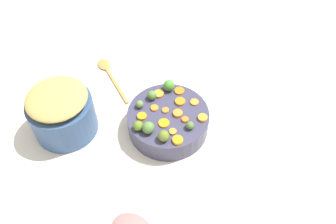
{
  "coord_description": "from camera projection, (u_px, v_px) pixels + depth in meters",
  "views": [
    {
      "loc": [
        -0.01,
        0.74,
        1.03
      ],
      "look_at": [
        0.0,
        -0.01,
        0.11
      ],
      "focal_mm": 35.98,
      "sensor_mm": 36.0,
      "label": 1
    }
  ],
  "objects": [
    {
      "name": "tabletop",
      "position": [
        168.0,
        131.0,
        1.26
      ],
      "size": [
        2.4,
        2.4,
        0.02
      ],
      "primitive_type": "cube",
      "color": "silver",
      "rests_on": "ground"
    },
    {
      "name": "serving_bowl_carrots",
      "position": [
        168.0,
        121.0,
        1.23
      ],
      "size": [
        0.29,
        0.29,
        0.08
      ],
      "primitive_type": "cylinder",
      "color": "#393852",
      "rests_on": "tabletop"
    },
    {
      "name": "metal_pot",
      "position": [
        63.0,
        115.0,
        1.2
      ],
      "size": [
        0.23,
        0.23,
        0.15
      ],
      "primitive_type": "cylinder",
      "color": "#314E7C",
      "rests_on": "tabletop"
    },
    {
      "name": "stuffing_mound",
      "position": [
        57.0,
        98.0,
        1.13
      ],
      "size": [
        0.21,
        0.21,
        0.05
      ],
      "primitive_type": "ellipsoid",
      "color": "tan",
      "rests_on": "metal_pot"
    },
    {
      "name": "carrot_slice_0",
      "position": [
        159.0,
        94.0,
        1.25
      ],
      "size": [
        0.05,
        0.05,
        0.01
      ],
      "primitive_type": "cylinder",
      "rotation": [
        0.0,
        0.0,
        5.54
      ],
      "color": "orange",
      "rests_on": "serving_bowl_carrots"
    },
    {
      "name": "carrot_slice_1",
      "position": [
        180.0,
        101.0,
        1.22
      ],
      "size": [
        0.05,
        0.05,
        0.01
      ],
      "primitive_type": "cylinder",
      "rotation": [
        0.0,
        0.0,
        1.95
      ],
      "color": "orange",
      "rests_on": "serving_bowl_carrots"
    },
    {
      "name": "carrot_slice_2",
      "position": [
        155.0,
        108.0,
        1.21
      ],
      "size": [
        0.04,
        0.04,
        0.01
      ],
      "primitive_type": "cylinder",
      "rotation": [
        0.0,
        0.0,
        4.03
      ],
      "color": "orange",
      "rests_on": "serving_bowl_carrots"
    },
    {
      "name": "carrot_slice_3",
      "position": [
        142.0,
        116.0,
        1.18
      ],
      "size": [
        0.04,
        0.04,
        0.01
      ],
      "primitive_type": "cylinder",
      "rotation": [
        0.0,
        0.0,
        2.97
      ],
      "color": "orange",
      "rests_on": "serving_bowl_carrots"
    },
    {
      "name": "carrot_slice_4",
      "position": [
        179.0,
        91.0,
        1.26
      ],
      "size": [
        0.05,
        0.05,
        0.01
      ],
      "primitive_type": "cylinder",
      "rotation": [
        0.0,
        0.0,
        4.99
      ],
      "color": "orange",
      "rests_on": "serving_bowl_carrots"
    },
    {
      "name": "carrot_slice_5",
      "position": [
        203.0,
        118.0,
        1.18
      ],
      "size": [
        0.05,
        0.05,
        0.01
      ],
      "primitive_type": "cylinder",
      "rotation": [
        0.0,
        0.0,
        0.58
      ],
      "color": "orange",
      "rests_on": "serving_bowl_carrots"
    },
    {
      "name": "carrot_slice_6",
      "position": [
        166.0,
        110.0,
        1.2
      ],
      "size": [
        0.03,
        0.03,
        0.01
      ],
      "primitive_type": "cylinder",
      "rotation": [
        0.0,
        0.0,
        5.93
      ],
      "color": "orange",
      "rests_on": "serving_bowl_carrots"
    },
    {
      "name": "carrot_slice_7",
      "position": [
        178.0,
        113.0,
        1.19
      ],
      "size": [
        0.04,
        0.04,
        0.01
      ],
      "primitive_type": "cylinder",
      "rotation": [
        0.0,
        0.0,
        1.64
      ],
      "color": "orange",
      "rests_on": "serving_bowl_carrots"
    },
    {
      "name": "carrot_slice_8",
      "position": [
        173.0,
        132.0,
        1.14
      ],
      "size": [
        0.03,
        0.03,
        0.01
      ],
      "primitive_type": "cylinder",
      "rotation": [
        0.0,
        0.0,
        5.95
      ],
      "color": "orange",
      "rests_on": "serving_bowl_carrots"
    },
    {
      "name": "carrot_slice_9",
      "position": [
        185.0,
        119.0,
        1.17
      ],
      "size": [
        0.03,
        0.03,
        0.01
      ],
      "primitive_type": "cylinder",
      "rotation": [
        0.0,
        0.0,
        6.24
      ],
      "color": "orange",
      "rests_on": "serving_bowl_carrots"
    },
    {
      "name": "carrot_slice_10",
      "position": [
        178.0,
        140.0,
        1.12
      ],
      "size": [
        0.05,
        0.05,
        0.01
      ],
      "primitive_type": "cylinder",
      "rotation": [
        0.0,
        0.0,
        5.57
      ],
      "color": "orange",
      "rests_on": "serving_bowl_carrots"
    },
    {
      "name": "carrot_slice_11",
      "position": [
        164.0,
        123.0,
        1.16
      ],
      "size": [
        0.04,
        0.04,
        0.01
      ],
      "primitive_type": "cylinder",
      "rotation": [
        0.0,
        0.0,
        3.31
      ],
      "color": "orange",
      "rests_on": "serving_bowl_carrots"
    },
    {
      "name": "carrot_slice_12",
      "position": [
        194.0,
        102.0,
        1.22
      ],
      "size": [
        0.04,
        0.04,
        0.01
      ],
      "primitive_type": "cylinder",
      "rotation": [
        0.0,
        0.0,
        4.42
      ],
      "color": "orange",
      "rests_on": "serving_bowl_carrots"
    },
    {
      "name": "brussels_sprout_0",
      "position": [
        190.0,
        125.0,
        1.14
      ],
      "size": [
        0.03,
        0.03,
        0.03
      ],
      "primitive_type": "sphere",
      "color": "#4C6F34",
      "rests_on": "serving_bowl_carrots"
    },
    {
      "name": "brussels_sprout_1",
      "position": [
        164.0,
        136.0,
        1.11
      ],
      "size": [
        0.04,
        0.04,
        0.04
      ],
      "primitive_type": "sphere",
      "color": "#5E7127",
      "rests_on": "serving_bowl_carrots"
    },
    {
      "name": "brussels_sprout_2",
      "position": [
        140.0,
        104.0,
        1.2
      ],
      "size": [
        0.03,
        0.03,
        0.03
      ],
      "primitive_type": "sphere",
      "color": "#5C793E",
      "rests_on": "serving_bowl_carrots"
    },
    {
      "name": "brussels_sprout_3",
      "position": [
        148.0,
        128.0,
        1.13
      ],
      "size": [
        0.04,
        0.04,
        0.04
      ],
      "primitive_type": "sphere",
      "color": "#507939",
      "rests_on": "serving_bowl_carrots"
    },
    {
      "name": "brussels_sprout_4",
      "position": [
        152.0,
        95.0,
        1.23
      ],
      "size": [
        0.03,
        0.03,
        0.03
      ],
      "primitive_type": "sphere",
      "color": "#4C7A39",
      "rests_on": "serving_bowl_carrots"
    },
    {
      "name": "brussels_sprout_5",
      "position": [
        168.0,
        85.0,
        1.25
      ],
      "size": [
        0.04,
        0.04,
        0.04
      ],
      "primitive_type": "sphere",
      "color": "#42872F",
      "rests_on": "serving_bowl_carrots"
    },
    {
      "name": "brussels_sprout_6",
      "position": [
        138.0,
        126.0,
        1.14
      ],
      "size": [
        0.04,
        0.04,
        0.04
      ],
      "primitive_type": "sphere",
      "color": "olive",
      "rests_on": "serving_bowl_carrots"
    },
    {
      "name": "wooden_spoon",
      "position": [
        108.0,
        71.0,
        1.44
      ],
      "size": [
        0.17,
        0.27,
        0.01
      ],
      "color": "#B78240",
      "rests_on": "tabletop"
    }
  ]
}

